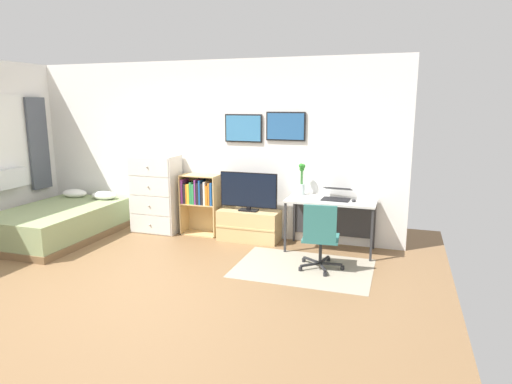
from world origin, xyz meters
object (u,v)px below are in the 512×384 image
(bed, at_px, (59,222))
(bookshelf, at_px, (200,198))
(dresser, at_px, (156,194))
(office_chair, at_px, (320,235))
(laptop, at_px, (337,194))
(tv_stand, at_px, (249,225))
(computer_mouse, at_px, (354,200))
(desk, at_px, (332,208))
(television, at_px, (248,192))
(bamboo_vase, at_px, (302,180))

(bed, distance_m, bookshelf, 2.21)
(dresser, xyz_separation_m, office_chair, (2.83, -0.88, -0.17))
(bookshelf, bearing_deg, bed, -156.70)
(laptop, bearing_deg, dresser, -177.82)
(bed, bearing_deg, tv_stand, 15.20)
(laptop, relative_size, computer_mouse, 4.04)
(desk, xyz_separation_m, office_chair, (0.00, -0.88, -0.15))
(bed, relative_size, laptop, 4.90)
(laptop, distance_m, computer_mouse, 0.27)
(bed, xyz_separation_m, laptop, (4.14, 0.80, 0.56))
(desk, bearing_deg, dresser, 179.98)
(dresser, xyz_separation_m, computer_mouse, (3.14, -0.11, 0.13))
(desk, bearing_deg, computer_mouse, -19.80)
(television, bearing_deg, desk, 0.29)
(television, bearing_deg, bookshelf, 175.59)
(bookshelf, bearing_deg, office_chair, -24.34)
(bookshelf, bearing_deg, computer_mouse, -4.08)
(desk, relative_size, laptop, 2.92)
(bookshelf, relative_size, bamboo_vase, 2.07)
(dresser, xyz_separation_m, desk, (2.83, -0.00, -0.02))
(bed, xyz_separation_m, television, (2.84, 0.80, 0.51))
(dresser, bearing_deg, office_chair, -17.36)
(bookshelf, height_order, computer_mouse, bookshelf)
(laptop, bearing_deg, bookshelf, -179.40)
(tv_stand, xyz_separation_m, television, (0.00, -0.02, 0.53))
(desk, xyz_separation_m, bamboo_vase, (-0.46, 0.11, 0.36))
(television, relative_size, office_chair, 1.03)
(television, bearing_deg, bed, -164.31)
(dresser, height_order, television, dresser)
(bookshelf, distance_m, television, 0.85)
(bed, relative_size, bookshelf, 2.15)
(tv_stand, bearing_deg, television, -90.00)
(bed, relative_size, television, 2.33)
(office_chair, bearing_deg, laptop, 80.89)
(tv_stand, bearing_deg, laptop, -0.97)
(laptop, height_order, bamboo_vase, bamboo_vase)
(television, height_order, laptop, television)
(office_chair, distance_m, laptop, 0.95)
(bamboo_vase, bearing_deg, bookshelf, -178.24)
(bed, height_order, desk, desk)
(dresser, relative_size, computer_mouse, 11.99)
(bed, height_order, tv_stand, bed)
(bed, distance_m, computer_mouse, 4.48)
(computer_mouse, bearing_deg, laptop, 156.83)
(bed, height_order, television, television)
(television, xyz_separation_m, office_chair, (1.25, -0.88, -0.30))
(office_chair, height_order, laptop, laptop)
(office_chair, xyz_separation_m, laptop, (0.06, 0.88, 0.35))
(bed, xyz_separation_m, office_chair, (4.08, -0.08, 0.21))
(tv_stand, height_order, television, television)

